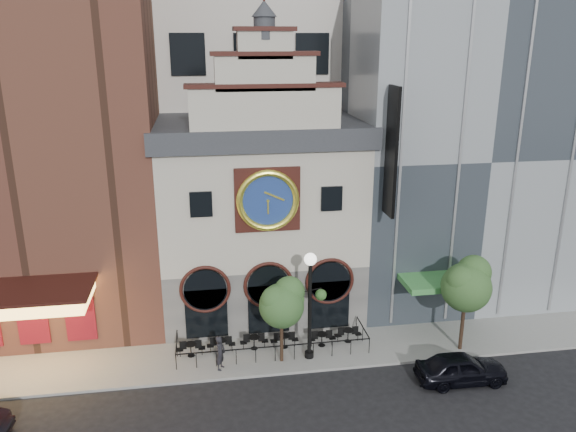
{
  "coord_description": "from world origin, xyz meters",
  "views": [
    {
      "loc": [
        -3.49,
        -25.37,
        16.98
      ],
      "look_at": [
        1.47,
        6.0,
        6.89
      ],
      "focal_mm": 35.0,
      "sensor_mm": 36.0,
      "label": 1
    }
  ],
  "objects_px": {
    "bistro_1": "(221,345)",
    "bistro_5": "(348,334)",
    "bistro_3": "(284,340)",
    "car_right": "(461,368)",
    "tree_left": "(282,302)",
    "bistro_2": "(254,341)",
    "pedestrian": "(220,353)",
    "lamppost": "(310,294)",
    "tree_right": "(467,283)",
    "bistro_4": "(322,338)",
    "bistro_0": "(191,349)"
  },
  "relations": [
    {
      "from": "tree_left",
      "to": "tree_right",
      "type": "height_order",
      "value": "tree_right"
    },
    {
      "from": "bistro_1",
      "to": "bistro_4",
      "type": "relative_size",
      "value": 1.0
    },
    {
      "from": "bistro_5",
      "to": "car_right",
      "type": "bearing_deg",
      "value": -43.64
    },
    {
      "from": "bistro_3",
      "to": "lamppost",
      "type": "xyz_separation_m",
      "value": [
        1.2,
        -1.24,
        3.35
      ]
    },
    {
      "from": "tree_left",
      "to": "bistro_0",
      "type": "bearing_deg",
      "value": 166.0
    },
    {
      "from": "bistro_4",
      "to": "car_right",
      "type": "distance_m",
      "value": 7.73
    },
    {
      "from": "bistro_3",
      "to": "tree_left",
      "type": "distance_m",
      "value": 3.35
    },
    {
      "from": "bistro_2",
      "to": "bistro_4",
      "type": "height_order",
      "value": "same"
    },
    {
      "from": "bistro_3",
      "to": "tree_left",
      "type": "xyz_separation_m",
      "value": [
        -0.31,
        -1.33,
        3.06
      ]
    },
    {
      "from": "tree_left",
      "to": "tree_right",
      "type": "relative_size",
      "value": 0.88
    },
    {
      "from": "pedestrian",
      "to": "lamppost",
      "type": "height_order",
      "value": "lamppost"
    },
    {
      "from": "bistro_2",
      "to": "bistro_3",
      "type": "relative_size",
      "value": 1.0
    },
    {
      "from": "tree_right",
      "to": "bistro_5",
      "type": "bearing_deg",
      "value": 164.64
    },
    {
      "from": "bistro_1",
      "to": "bistro_3",
      "type": "distance_m",
      "value": 3.57
    },
    {
      "from": "bistro_3",
      "to": "bistro_5",
      "type": "distance_m",
      "value": 3.74
    },
    {
      "from": "pedestrian",
      "to": "lamppost",
      "type": "relative_size",
      "value": 0.31
    },
    {
      "from": "bistro_4",
      "to": "pedestrian",
      "type": "bearing_deg",
      "value": -165.97
    },
    {
      "from": "bistro_3",
      "to": "car_right",
      "type": "bearing_deg",
      "value": -27.93
    },
    {
      "from": "bistro_0",
      "to": "bistro_3",
      "type": "distance_m",
      "value": 5.25
    },
    {
      "from": "bistro_1",
      "to": "bistro_5",
      "type": "xyz_separation_m",
      "value": [
        7.31,
        -0.01,
        0.0
      ]
    },
    {
      "from": "bistro_1",
      "to": "bistro_4",
      "type": "height_order",
      "value": "same"
    },
    {
      "from": "bistro_2",
      "to": "tree_right",
      "type": "relative_size",
      "value": 0.29
    },
    {
      "from": "bistro_1",
      "to": "car_right",
      "type": "relative_size",
      "value": 0.34
    },
    {
      "from": "lamppost",
      "to": "tree_left",
      "type": "xyz_separation_m",
      "value": [
        -1.51,
        -0.09,
        -0.29
      ]
    },
    {
      "from": "bistro_2",
      "to": "lamppost",
      "type": "distance_m",
      "value": 4.64
    },
    {
      "from": "bistro_5",
      "to": "tree_right",
      "type": "xyz_separation_m",
      "value": [
        6.15,
        -1.69,
        3.56
      ]
    },
    {
      "from": "bistro_2",
      "to": "tree_right",
      "type": "height_order",
      "value": "tree_right"
    },
    {
      "from": "bistro_1",
      "to": "bistro_2",
      "type": "height_order",
      "value": "same"
    },
    {
      "from": "bistro_3",
      "to": "bistro_5",
      "type": "relative_size",
      "value": 1.0
    },
    {
      "from": "car_right",
      "to": "bistro_5",
      "type": "bearing_deg",
      "value": 47.56
    },
    {
      "from": "bistro_5",
      "to": "bistro_3",
      "type": "bearing_deg",
      "value": -179.3
    },
    {
      "from": "tree_right",
      "to": "pedestrian",
      "type": "bearing_deg",
      "value": 179.85
    },
    {
      "from": "car_right",
      "to": "pedestrian",
      "type": "bearing_deg",
      "value": 77.8
    },
    {
      "from": "bistro_2",
      "to": "tree_left",
      "type": "distance_m",
      "value": 3.66
    },
    {
      "from": "car_right",
      "to": "tree_right",
      "type": "height_order",
      "value": "tree_right"
    },
    {
      "from": "bistro_4",
      "to": "bistro_5",
      "type": "bearing_deg",
      "value": 7.23
    },
    {
      "from": "bistro_2",
      "to": "pedestrian",
      "type": "distance_m",
      "value": 2.65
    },
    {
      "from": "lamppost",
      "to": "tree_right",
      "type": "distance_m",
      "value": 8.7
    },
    {
      "from": "pedestrian",
      "to": "tree_left",
      "type": "bearing_deg",
      "value": -61.12
    },
    {
      "from": "lamppost",
      "to": "bistro_3",
      "type": "bearing_deg",
      "value": 117.18
    },
    {
      "from": "bistro_4",
      "to": "tree_left",
      "type": "bearing_deg",
      "value": -154.39
    },
    {
      "from": "bistro_4",
      "to": "car_right",
      "type": "xyz_separation_m",
      "value": [
        6.38,
        -4.36,
        0.18
      ]
    },
    {
      "from": "pedestrian",
      "to": "bistro_5",
      "type": "bearing_deg",
      "value": -53.25
    },
    {
      "from": "bistro_4",
      "to": "bistro_2",
      "type": "bearing_deg",
      "value": 176.07
    },
    {
      "from": "bistro_2",
      "to": "bistro_1",
      "type": "bearing_deg",
      "value": -178.29
    },
    {
      "from": "bistro_5",
      "to": "tree_left",
      "type": "height_order",
      "value": "tree_left"
    },
    {
      "from": "bistro_3",
      "to": "tree_right",
      "type": "xyz_separation_m",
      "value": [
        9.89,
        -1.64,
        3.56
      ]
    },
    {
      "from": "bistro_2",
      "to": "bistro_5",
      "type": "bearing_deg",
      "value": -0.66
    },
    {
      "from": "pedestrian",
      "to": "bistro_1",
      "type": "bearing_deg",
      "value": 20.61
    },
    {
      "from": "bistro_3",
      "to": "car_right",
      "type": "distance_m",
      "value": 9.64
    }
  ]
}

